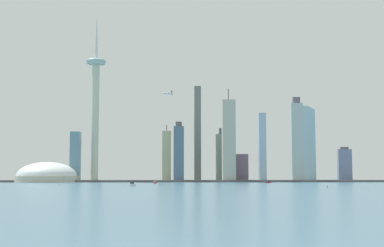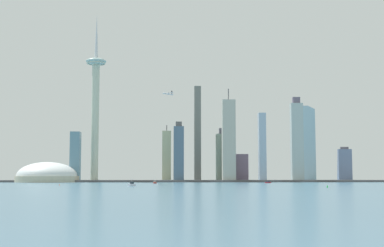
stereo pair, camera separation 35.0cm
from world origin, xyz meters
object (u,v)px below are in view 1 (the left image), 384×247
skyscraper_0 (262,147)px  observation_tower (95,98)px  stadium_dome (47,177)px  channel_buoy_1 (327,186)px  skyscraper_8 (167,156)px  boat_2 (132,184)px  skyscraper_9 (308,143)px  skyscraper_5 (344,165)px  skyscraper_10 (297,141)px  skyscraper_7 (75,157)px  skyscraper_6 (98,160)px  airplane (168,94)px  skyscraper_12 (313,171)px  skyscraper_1 (224,157)px  channel_buoy_0 (59,185)px  skyscraper_3 (198,134)px  boat_1 (268,182)px  skyscraper_2 (179,153)px  skyscraper_13 (240,168)px  skyscraper_4 (165,159)px  skyscraper_11 (229,141)px  boat_3 (155,182)px

skyscraper_0 → observation_tower: bearing=175.8°
stadium_dome → channel_buoy_1: bearing=-47.8°
skyscraper_8 → boat_2: bearing=-96.1°
boat_2 → skyscraper_9: bearing=4.6°
skyscraper_5 → skyscraper_10: skyscraper_10 is taller
stadium_dome → skyscraper_0: size_ratio=0.89×
skyscraper_7 → skyscraper_8: bearing=9.8°
skyscraper_6 → airplane: (132.15, -162.32, 104.91)m
skyscraper_6 → skyscraper_5: bearing=-6.4°
skyscraper_12 → boat_2: size_ratio=5.42×
skyscraper_1 → skyscraper_9: (159.87, 18.73, 26.36)m
airplane → skyscraper_10: bearing=149.7°
channel_buoy_0 → airplane: bearing=60.5°
skyscraper_3 → boat_2: skyscraper_3 is taller
skyscraper_8 → boat_1: 222.22m
skyscraper_10 → boat_2: 430.80m
skyscraper_9 → airplane: (-261.75, -113.67, 74.09)m
skyscraper_6 → skyscraper_9: bearing=-7.0°
skyscraper_2 → airplane: 117.42m
skyscraper_13 → skyscraper_9: bearing=1.8°
skyscraper_0 → skyscraper_2: skyscraper_0 is taller
skyscraper_3 → boat_2: (-95.17, -368.57, -85.98)m
skyscraper_3 → boat_1: 207.12m
skyscraper_9 → skyscraper_0: bearing=-155.8°
skyscraper_0 → boat_1: skyscraper_0 is taller
skyscraper_1 → channel_buoy_0: skyscraper_1 is taller
skyscraper_1 → skyscraper_12: skyscraper_1 is taller
skyscraper_5 → skyscraper_6: size_ratio=0.79×
skyscraper_3 → skyscraper_4: 85.38m
skyscraper_10 → channel_buoy_0: skyscraper_10 is taller
skyscraper_11 → channel_buoy_0: (-234.92, -284.85, -70.84)m
skyscraper_6 → skyscraper_9: size_ratio=0.55×
skyscraper_3 → boat_3: (-73.36, -191.17, -86.26)m
skyscraper_1 → channel_buoy_1: 442.87m
skyscraper_2 → skyscraper_7: skyscraper_2 is taller
skyscraper_9 → skyscraper_13: (-128.22, -4.07, -46.22)m
skyscraper_6 → skyscraper_10: size_ratio=0.54×
skyscraper_10 → skyscraper_7: bearing=179.3°
skyscraper_7 → airplane: airplane is taller
skyscraper_2 → skyscraper_9: size_ratio=0.72×
skyscraper_9 → boat_3: skyscraper_9 is taller
stadium_dome → skyscraper_8: bearing=10.9°
skyscraper_9 → skyscraper_5: bearing=-2.8°
skyscraper_4 → skyscraper_13: 145.02m
channel_buoy_0 → skyscraper_9: bearing=41.1°
skyscraper_11 → skyscraper_13: bearing=62.2°
stadium_dome → skyscraper_13: size_ratio=2.16×
skyscraper_9 → skyscraper_3: bearing=-178.9°
skyscraper_3 → skyscraper_4: (-59.30, 41.28, -45.48)m
skyscraper_10 → skyscraper_13: skyscraper_10 is taller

